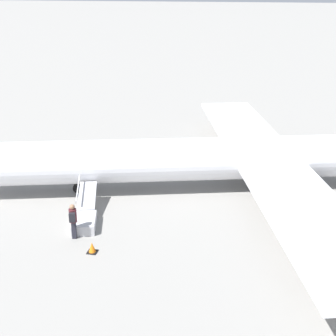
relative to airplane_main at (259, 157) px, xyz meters
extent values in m
plane|color=gray|center=(0.93, 0.28, -1.92)|extent=(600.00, 600.00, 0.00)
cylinder|color=silver|center=(0.93, 0.28, -0.02)|extent=(28.69, 10.68, 2.45)
cube|color=silver|center=(-2.57, 6.91, -0.20)|extent=(7.26, 12.88, 0.25)
cube|color=silver|center=(1.63, -7.19, -0.20)|extent=(7.26, 12.88, 0.25)
cylinder|color=black|center=(10.03, 2.98, -1.61)|extent=(0.62, 0.32, 0.61)
cylinder|color=#2D2D33|center=(10.03, 2.98, -1.21)|extent=(0.11, 0.11, 0.19)
cylinder|color=black|center=(-2.19, 0.50, -1.61)|extent=(0.62, 0.32, 0.61)
cylinder|color=#2D2D33|center=(-2.19, 0.50, -1.21)|extent=(0.11, 0.11, 0.19)
cylinder|color=black|center=(-1.56, -1.61, -1.61)|extent=(0.62, 0.32, 0.61)
cylinder|color=#2D2D33|center=(-1.56, -1.61, -1.21)|extent=(0.11, 0.11, 0.19)
cube|color=#B2B2B7|center=(8.14, 6.78, -1.67)|extent=(1.57, 2.04, 0.50)
cube|color=#B2B2B7|center=(8.71, 4.86, -1.11)|extent=(1.50, 2.40, 0.72)
cube|color=#B2B2B7|center=(9.14, 4.99, -0.61)|extent=(0.69, 2.14, 0.66)
cube|color=#23232D|center=(8.24, 7.79, -1.49)|extent=(0.27, 0.33, 0.85)
cylinder|color=#4C1E23|center=(8.24, 7.79, -0.74)|extent=(0.36, 0.36, 0.65)
sphere|color=#936B4C|center=(8.24, 7.79, -0.30)|extent=(0.24, 0.24, 0.24)
cube|color=black|center=(8.16, 8.05, -0.71)|extent=(0.32, 0.25, 0.44)
cube|color=black|center=(6.95, 8.84, -1.90)|extent=(0.44, 0.44, 0.03)
cone|color=orange|center=(6.95, 8.84, -1.67)|extent=(0.34, 0.34, 0.49)
camera|label=1|loc=(-0.25, 25.82, 9.32)|focal=50.00mm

